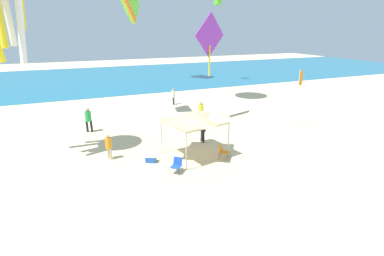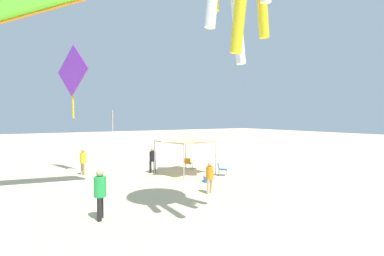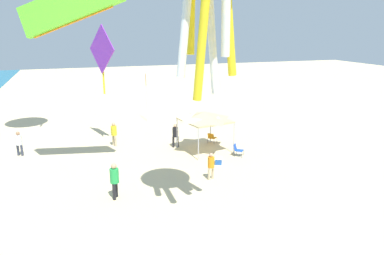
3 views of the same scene
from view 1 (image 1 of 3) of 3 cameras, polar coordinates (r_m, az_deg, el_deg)
ground at (r=18.38m, az=1.49°, el=-4.83°), size 120.00×120.00×0.10m
ocean_strip at (r=48.67m, az=-14.42°, el=9.87°), size 120.00×28.49×0.02m
canopy_tent at (r=16.97m, az=0.48°, el=2.27°), size 3.61×3.47×2.83m
folding_chair_near_cooler at (r=17.36m, az=6.18°, el=-4.55°), size 0.80×0.81×0.82m
folding_chair_left_of_tent at (r=15.63m, az=-3.08°, el=-7.27°), size 0.80×0.81×0.82m
cooler_box at (r=17.04m, az=-8.23°, el=-6.13°), size 0.74×0.64×0.40m
banner_flag at (r=23.96m, az=20.44°, el=6.58°), size 0.36×0.06×4.50m
person_near_umbrella at (r=23.84m, az=1.80°, el=3.64°), size 0.45×0.42×1.76m
person_by_tent at (r=17.68m, az=-16.37°, el=-3.20°), size 0.38×0.40×1.59m
person_kite_handler at (r=22.81m, az=-20.07°, el=1.93°), size 0.48×0.45×1.89m
person_watching_sky at (r=29.54m, az=-3.74°, el=6.60°), size 0.40×0.41×1.70m
person_beachcomber at (r=19.51m, az=2.16°, el=0.01°), size 0.41×0.47×1.74m
kite_diamond_purple at (r=23.74m, az=3.59°, el=17.63°), size 3.19×1.46×4.95m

